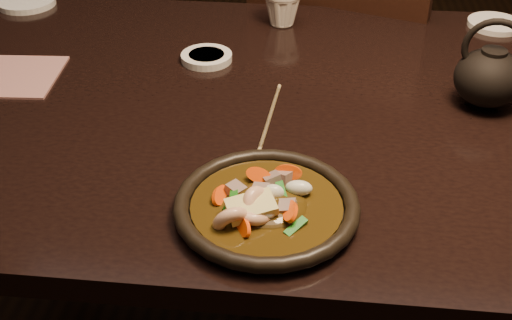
# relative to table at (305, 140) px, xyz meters

# --- Properties ---
(table) EXTENTS (1.60, 0.90, 0.75)m
(table) POSITION_rel_table_xyz_m (0.00, 0.00, 0.00)
(table) COLOR black
(table) RESTS_ON floor
(chair) EXTENTS (0.58, 0.58, 0.97)m
(chair) POSITION_rel_table_xyz_m (0.09, 0.58, -0.15)
(chair) COLOR black
(chair) RESTS_ON floor
(plate) EXTENTS (0.25, 0.25, 0.03)m
(plate) POSITION_rel_table_xyz_m (-0.04, -0.31, 0.09)
(plate) COLOR black
(plate) RESTS_ON table
(stirfry) EXTENTS (0.14, 0.15, 0.06)m
(stirfry) POSITION_rel_table_xyz_m (-0.05, -0.31, 0.09)
(stirfry) COLOR #332209
(stirfry) RESTS_ON plate
(soy_dish) EXTENTS (0.10, 0.10, 0.01)m
(soy_dish) POSITION_rel_table_xyz_m (-0.20, 0.14, 0.08)
(soy_dish) COLOR silver
(soy_dish) RESTS_ON table
(saucer_left) EXTENTS (0.13, 0.13, 0.01)m
(saucer_left) POSITION_rel_table_xyz_m (-0.66, 0.38, 0.08)
(saucer_left) COLOR silver
(saucer_left) RESTS_ON table
(saucer_right) EXTENTS (0.11, 0.11, 0.01)m
(saucer_right) POSITION_rel_table_xyz_m (0.39, 0.37, 0.08)
(saucer_right) COLOR silver
(saucer_right) RESTS_ON table
(tea_cup) EXTENTS (0.10, 0.10, 0.08)m
(tea_cup) POSITION_rel_table_xyz_m (-0.07, 0.34, 0.12)
(tea_cup) COLOR #F0E3CF
(tea_cup) RESTS_ON table
(chopsticks) EXTENTS (0.02, 0.22, 0.01)m
(chopsticks) POSITION_rel_table_xyz_m (-0.06, -0.06, 0.08)
(chopsticks) COLOR tan
(chopsticks) RESTS_ON table
(napkin) EXTENTS (0.18, 0.18, 0.00)m
(napkin) POSITION_rel_table_xyz_m (-0.54, 0.04, 0.08)
(napkin) COLOR #9F6862
(napkin) RESTS_ON table
(teapot) EXTENTS (0.14, 0.11, 0.15)m
(teapot) POSITION_rel_table_xyz_m (0.30, 0.03, 0.13)
(teapot) COLOR black
(teapot) RESTS_ON table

